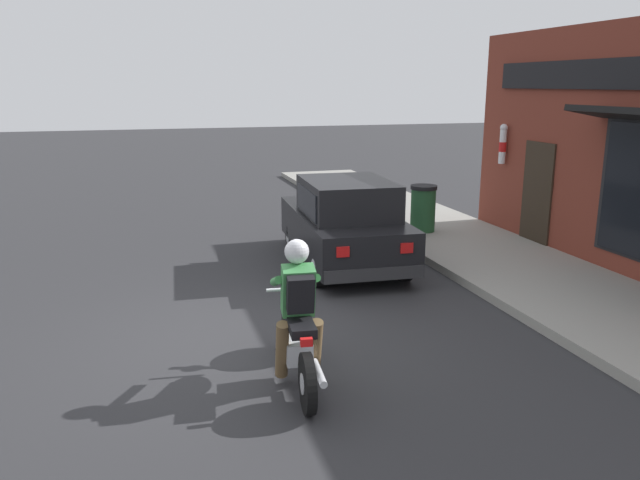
% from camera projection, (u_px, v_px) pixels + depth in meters
% --- Properties ---
extents(ground_plane, '(80.00, 80.00, 0.00)m').
position_uv_depth(ground_plane, '(233.00, 338.00, 8.06)').
color(ground_plane, '#2B2B2D').
extents(sidewalk_curb, '(2.60, 22.00, 0.14)m').
position_uv_depth(sidewalk_curb, '(472.00, 247.00, 12.27)').
color(sidewalk_curb, gray).
rests_on(sidewalk_curb, ground).
extents(motorcycle_with_rider, '(0.61, 2.02, 1.62)m').
position_uv_depth(motorcycle_with_rider, '(297.00, 324.00, 6.72)').
color(motorcycle_with_rider, black).
rests_on(motorcycle_with_rider, ground).
extents(car_hatchback, '(1.87, 3.87, 1.57)m').
position_uv_depth(car_hatchback, '(344.00, 223.00, 11.16)').
color(car_hatchback, black).
rests_on(car_hatchback, ground).
extents(trash_bin, '(0.56, 0.56, 0.98)m').
position_uv_depth(trash_bin, '(423.00, 208.00, 13.21)').
color(trash_bin, '#23512D').
rests_on(trash_bin, sidewalk_curb).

